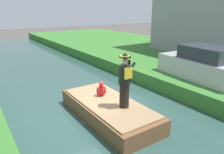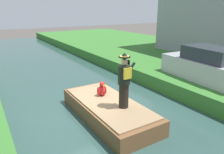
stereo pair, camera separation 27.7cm
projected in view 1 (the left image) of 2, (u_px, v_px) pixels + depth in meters
ground_plane at (101, 114)px, 8.27m from camera, size 80.00×80.00×0.00m
canal_water at (101, 112)px, 8.26m from camera, size 6.52×48.00×0.10m
boat at (108, 109)px, 7.72m from camera, size 1.81×4.20×0.61m
person_pirate at (125, 81)px, 6.94m from camera, size 0.61×0.42×1.85m
parrot_plush at (101, 90)px, 8.07m from camera, size 0.36×0.35×0.57m
parked_car_silver at (202, 65)px, 9.92m from camera, size 2.00×4.12×1.50m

